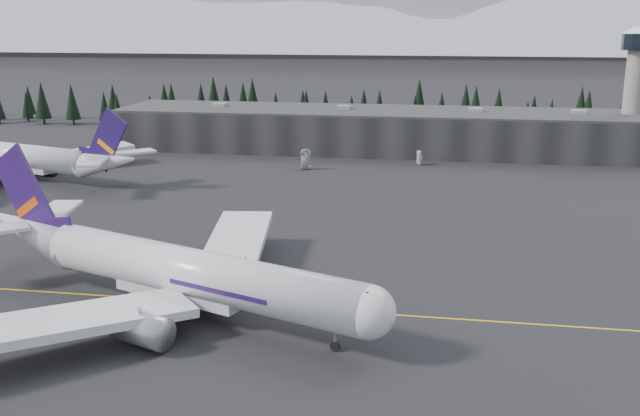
% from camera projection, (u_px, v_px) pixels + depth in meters
% --- Properties ---
extents(ground, '(1400.00, 1400.00, 0.00)m').
position_uv_depth(ground, '(297.00, 303.00, 103.28)').
color(ground, black).
rests_on(ground, ground).
extents(taxiline, '(400.00, 0.40, 0.02)m').
position_uv_depth(taxiline, '(295.00, 308.00, 101.37)').
color(taxiline, gold).
rests_on(taxiline, ground).
extents(terminal, '(160.00, 30.00, 12.60)m').
position_uv_depth(terminal, '(376.00, 130.00, 220.75)').
color(terminal, black).
rests_on(terminal, ground).
extents(control_tower, '(10.00, 10.00, 37.70)m').
position_uv_depth(control_tower, '(635.00, 77.00, 207.29)').
color(control_tower, gray).
rests_on(control_tower, ground).
extents(treeline, '(360.00, 20.00, 15.00)m').
position_uv_depth(treeline, '(385.00, 111.00, 255.69)').
color(treeline, black).
rests_on(treeline, ground).
extents(mountain_ridge, '(4400.00, 900.00, 420.00)m').
position_uv_depth(mountain_ridge, '(428.00, 45.00, 1056.08)').
color(mountain_ridge, white).
rests_on(mountain_ridge, ground).
extents(jet_main, '(69.75, 62.41, 21.21)m').
position_uv_depth(jet_main, '(164.00, 268.00, 100.28)').
color(jet_main, silver).
rests_on(jet_main, ground).
extents(jet_parked, '(65.95, 59.70, 19.85)m').
position_uv_depth(jet_parked, '(30.00, 158.00, 180.77)').
color(jet_parked, silver).
rests_on(jet_parked, ground).
extents(gse_vehicle_a, '(3.48, 6.07, 1.59)m').
position_uv_depth(gse_vehicle_a, '(306.00, 167.00, 193.69)').
color(gse_vehicle_a, '#BDBDBF').
rests_on(gse_vehicle_a, ground).
extents(gse_vehicle_b, '(4.42, 3.76, 1.43)m').
position_uv_depth(gse_vehicle_b, '(420.00, 162.00, 199.77)').
color(gse_vehicle_b, silver).
rests_on(gse_vehicle_b, ground).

